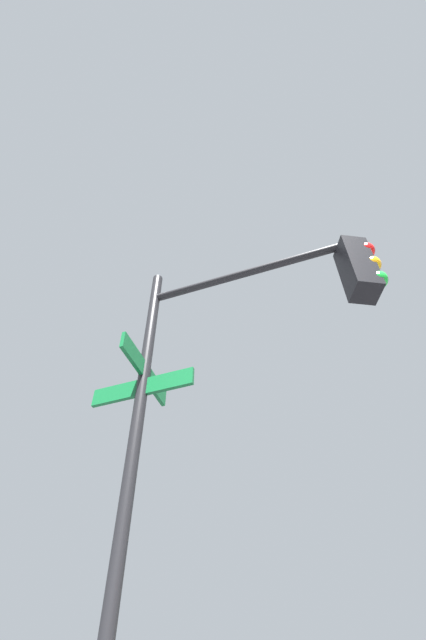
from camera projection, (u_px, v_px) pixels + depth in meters
name	position (u px, v px, depth m)	size (l,w,h in m)	color
traffic_signal_near	(244.00, 361.00, 4.39)	(1.67, 2.81, 5.81)	black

